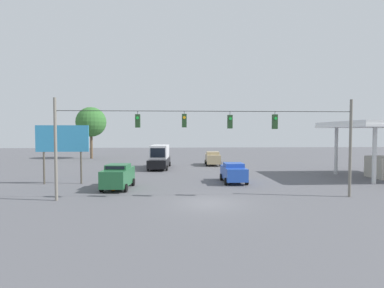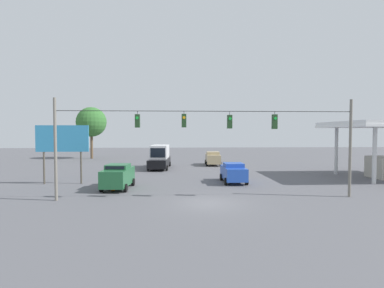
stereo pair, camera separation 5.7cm
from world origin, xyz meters
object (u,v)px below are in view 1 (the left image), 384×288
(sedan_blue_crossing_near, at_px, (233,172))
(box_truck_black_withflow_far, at_px, (160,157))
(tree_horizon_left, at_px, (91,122))
(sedan_green_parked_shoulder, at_px, (118,176))
(sedan_tan_oncoming_deep, at_px, (213,158))
(traffic_cone_nearest, at_px, (113,186))
(traffic_cone_fourth, at_px, (131,170))
(roadside_billboard, at_px, (62,141))
(traffic_cone_third, at_px, (126,174))
(overhead_signal_span, at_px, (208,136))
(traffic_cone_second, at_px, (118,180))

(sedan_blue_crossing_near, height_order, box_truck_black_withflow_far, box_truck_black_withflow_far)
(box_truck_black_withflow_far, bearing_deg, tree_horizon_left, -49.28)
(sedan_green_parked_shoulder, distance_m, sedan_tan_oncoming_deep, 19.77)
(sedan_tan_oncoming_deep, xyz_separation_m, traffic_cone_nearest, (10.27, 17.77, -0.66))
(sedan_blue_crossing_near, relative_size, box_truck_black_withflow_far, 0.55)
(traffic_cone_nearest, bearing_deg, traffic_cone_fourth, -89.35)
(sedan_green_parked_shoulder, height_order, box_truck_black_withflow_far, box_truck_black_withflow_far)
(traffic_cone_nearest, bearing_deg, roadside_billboard, -32.90)
(sedan_blue_crossing_near, distance_m, traffic_cone_nearest, 10.87)
(traffic_cone_third, bearing_deg, box_truck_black_withflow_far, -111.62)
(overhead_signal_span, xyz_separation_m, sedan_tan_oncoming_deep, (-3.01, -21.10, -3.42))
(traffic_cone_nearest, distance_m, roadside_billboard, 7.08)
(sedan_blue_crossing_near, bearing_deg, roadside_billboard, -0.49)
(roadside_billboard, bearing_deg, traffic_cone_nearest, 147.10)
(traffic_cone_nearest, relative_size, traffic_cone_second, 1.00)
(sedan_tan_oncoming_deep, distance_m, traffic_cone_third, 15.15)
(traffic_cone_nearest, height_order, traffic_cone_second, same)
(sedan_green_parked_shoulder, height_order, traffic_cone_third, sedan_green_parked_shoulder)
(sedan_tan_oncoming_deep, distance_m, traffic_cone_nearest, 20.54)
(sedan_tan_oncoming_deep, bearing_deg, box_truck_black_withflow_far, 23.47)
(sedan_blue_crossing_near, bearing_deg, box_truck_black_withflow_far, -56.98)
(roadside_billboard, bearing_deg, sedan_blue_crossing_near, 179.51)
(traffic_cone_second, relative_size, roadside_billboard, 0.13)
(overhead_signal_span, bearing_deg, sedan_tan_oncoming_deep, -98.11)
(traffic_cone_nearest, height_order, roadside_billboard, roadside_billboard)
(overhead_signal_span, bearing_deg, traffic_cone_fourth, -61.52)
(traffic_cone_third, xyz_separation_m, roadside_billboard, (5.04, 3.43, 3.50))
(box_truck_black_withflow_far, bearing_deg, traffic_cone_nearest, 78.51)
(traffic_cone_nearest, bearing_deg, traffic_cone_third, -88.89)
(sedan_green_parked_shoulder, bearing_deg, box_truck_black_withflow_far, -101.05)
(sedan_tan_oncoming_deep, bearing_deg, sedan_blue_crossing_near, 90.38)
(roadside_billboard, height_order, tree_horizon_left, tree_horizon_left)
(traffic_cone_second, distance_m, tree_horizon_left, 28.37)
(sedan_blue_crossing_near, bearing_deg, traffic_cone_nearest, 17.22)
(box_truck_black_withflow_far, xyz_separation_m, traffic_cone_second, (3.18, 11.24, -1.13))
(traffic_cone_nearest, distance_m, traffic_cone_fourth, 10.27)
(sedan_green_parked_shoulder, xyz_separation_m, traffic_cone_nearest, (0.26, 0.73, -0.72))
(tree_horizon_left, bearing_deg, sedan_blue_crossing_near, 127.56)
(sedan_blue_crossing_near, xyz_separation_m, traffic_cone_second, (10.58, -0.14, -0.62))
(traffic_cone_third, height_order, traffic_cone_fourth, same)
(traffic_cone_second, height_order, roadside_billboard, roadside_billboard)
(overhead_signal_span, relative_size, traffic_cone_third, 31.24)
(traffic_cone_nearest, distance_m, tree_horizon_left, 31.54)
(sedan_green_parked_shoulder, height_order, tree_horizon_left, tree_horizon_left)
(sedan_green_parked_shoulder, height_order, sedan_tan_oncoming_deep, sedan_green_parked_shoulder)
(traffic_cone_second, bearing_deg, sedan_tan_oncoming_deep, -126.02)
(sedan_green_parked_shoulder, bearing_deg, traffic_cone_third, -86.32)
(sedan_blue_crossing_near, distance_m, tree_horizon_left, 33.45)
(sedan_tan_oncoming_deep, height_order, traffic_cone_second, sedan_tan_oncoming_deep)
(traffic_cone_second, distance_m, traffic_cone_third, 3.42)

